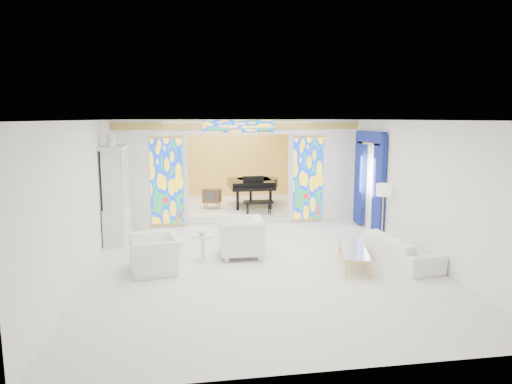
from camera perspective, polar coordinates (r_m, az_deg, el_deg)
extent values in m
plane|color=white|center=(11.43, -0.95, -6.22)|extent=(12.00, 12.00, 0.00)
cube|color=white|center=(11.02, -0.99, 8.99)|extent=(7.00, 12.00, 0.02)
cube|color=white|center=(17.06, -3.75, 4.00)|extent=(7.00, 0.02, 3.00)
cube|color=white|center=(5.37, 7.95, -7.53)|extent=(7.00, 0.02, 3.00)
cube|color=white|center=(11.21, -18.99, 0.80)|extent=(0.02, 12.00, 3.00)
cube|color=white|center=(12.11, 15.67, 1.55)|extent=(0.02, 12.00, 3.00)
cube|color=white|center=(13.05, -13.15, 2.18)|extent=(2.00, 0.18, 3.00)
cube|color=white|center=(13.62, 8.34, 2.61)|extent=(2.00, 0.18, 3.00)
cube|color=white|center=(13.01, -2.21, 8.14)|extent=(3.00, 0.18, 0.40)
cube|color=silver|center=(12.94, -8.73, 1.36)|extent=(0.12, 0.06, 2.60)
cube|color=silver|center=(13.28, 4.32, 1.65)|extent=(0.12, 0.06, 2.60)
cube|color=silver|center=(12.91, -2.15, 7.46)|extent=(3.24, 0.06, 0.12)
cube|color=gold|center=(12.91, -2.16, 8.22)|extent=(7.00, 0.05, 0.18)
cube|color=gold|center=(12.94, -11.08, 1.30)|extent=(0.90, 0.04, 2.40)
cube|color=gold|center=(13.40, 6.54, 1.68)|extent=(0.90, 0.04, 2.40)
cube|color=gold|center=(12.90, -2.15, 8.22)|extent=(2.00, 0.04, 0.34)
cube|color=white|center=(15.38, -3.06, -1.87)|extent=(6.80, 3.80, 0.18)
cube|color=#E7B550|center=(16.94, -3.71, 3.96)|extent=(6.70, 0.10, 2.90)
cylinder|color=gold|center=(15.03, -2.34, 7.32)|extent=(0.48, 0.48, 0.30)
cube|color=navy|center=(12.14, 15.11, 0.88)|extent=(0.12, 0.55, 2.60)
cube|color=navy|center=(13.32, 12.85, 1.68)|extent=(0.12, 0.55, 2.60)
cube|color=navy|center=(12.63, 14.14, 6.70)|extent=(0.14, 1.70, 0.30)
cube|color=gold|center=(12.63, 14.11, 5.93)|extent=(0.12, 1.50, 0.06)
cube|color=silver|center=(11.93, -16.91, -3.74)|extent=(0.50, 1.40, 0.90)
cube|color=silver|center=(11.73, -17.17, 1.74)|extent=(0.44, 1.30, 1.40)
cube|color=white|center=(11.70, -16.06, 1.77)|extent=(0.01, 1.20, 1.30)
cube|color=silver|center=(11.67, -17.34, 5.35)|extent=(0.56, 1.46, 0.08)
cylinder|color=white|center=(11.31, -17.63, 5.84)|extent=(0.22, 0.22, 0.16)
sphere|color=white|center=(11.31, -17.67, 6.64)|extent=(0.20, 0.20, 0.20)
imported|color=white|center=(9.43, -12.41, -7.53)|extent=(1.16, 1.27, 0.72)
imported|color=white|center=(10.13, -1.95, -5.67)|extent=(0.97, 0.95, 0.88)
imported|color=white|center=(10.21, 17.57, -6.84)|extent=(1.05, 2.10, 0.59)
cylinder|color=silver|center=(9.90, -6.70, -5.46)|extent=(0.46, 0.46, 0.03)
cylinder|color=silver|center=(9.97, -6.67, -6.97)|extent=(0.08, 0.08, 0.53)
cylinder|color=silver|center=(10.05, -6.65, -8.38)|extent=(0.31, 0.31, 0.03)
imported|color=silver|center=(9.87, -6.71, -4.81)|extent=(0.22, 0.22, 0.19)
cube|color=white|center=(9.74, 12.10, -6.95)|extent=(0.91, 1.75, 0.04)
cube|color=gold|center=(9.75, 12.10, -7.05)|extent=(0.95, 1.78, 0.03)
cube|color=gold|center=(9.02, 11.20, -9.51)|extent=(0.04, 0.04, 0.34)
cube|color=gold|center=(9.07, 13.98, -9.50)|extent=(0.04, 0.04, 0.34)
cube|color=gold|center=(10.54, 10.43, -6.74)|extent=(0.04, 0.04, 0.34)
cube|color=gold|center=(10.58, 12.80, -6.75)|extent=(0.04, 0.04, 0.34)
cylinder|color=gold|center=(11.67, 15.39, -6.17)|extent=(0.33, 0.33, 0.03)
cylinder|color=gold|center=(11.51, 15.53, -2.97)|extent=(0.04, 0.04, 1.36)
cylinder|color=white|center=(11.40, 15.67, 0.28)|extent=(0.48, 0.48, 0.29)
cube|color=black|center=(14.98, -0.68, 1.01)|extent=(1.42, 1.51, 0.27)
cylinder|color=black|center=(15.36, 0.17, 1.22)|extent=(1.41, 1.41, 0.27)
cube|color=black|center=(14.15, -0.10, 0.37)|extent=(1.30, 0.32, 0.10)
cube|color=silver|center=(14.07, -0.05, 0.40)|extent=(1.20, 0.12, 0.03)
cube|color=black|center=(14.44, -0.33, 1.55)|extent=(0.67, 0.04, 0.24)
cube|color=black|center=(13.65, 0.32, -1.26)|extent=(0.87, 0.35, 0.08)
cylinder|color=black|center=(14.32, -2.31, -1.12)|extent=(0.10, 0.10, 0.59)
cylinder|color=black|center=(14.50, 1.81, -0.99)|extent=(0.10, 0.10, 0.59)
cylinder|color=black|center=(15.63, -0.67, -0.25)|extent=(0.10, 0.10, 0.59)
cube|color=brown|center=(14.67, -5.54, -0.44)|extent=(0.64, 0.54, 0.44)
cube|color=#3A3F3C|center=(14.50, -5.76, -0.46)|extent=(0.34, 0.14, 0.28)
cone|color=brown|center=(14.67, -6.46, -1.72)|extent=(0.04, 0.04, 0.19)
cone|color=brown|center=(14.55, -4.88, -1.79)|extent=(0.04, 0.04, 0.19)
cone|color=brown|center=(14.92, -6.15, -1.53)|extent=(0.04, 0.04, 0.19)
cone|color=brown|center=(14.79, -4.59, -1.60)|extent=(0.04, 0.04, 0.19)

